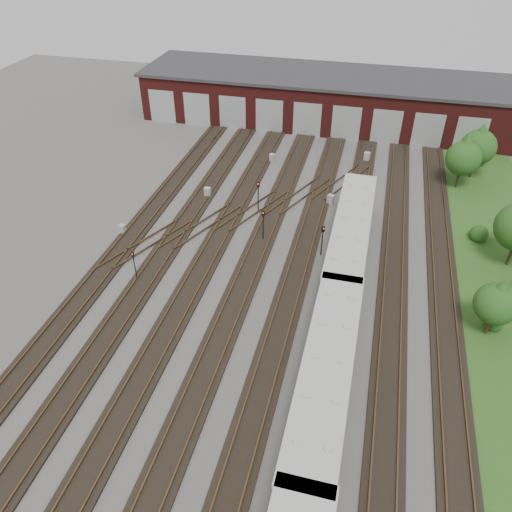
# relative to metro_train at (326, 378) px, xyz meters

# --- Properties ---
(ground) EXTENTS (120.00, 120.00, 0.00)m
(ground) POSITION_rel_metro_train_xyz_m (-6.00, 7.17, -2.11)
(ground) COLOR #44413F
(ground) RESTS_ON ground
(track_network) EXTENTS (30.40, 70.00, 0.33)m
(track_network) POSITION_rel_metro_train_xyz_m (-6.17, 7.76, -2.00)
(track_network) COLOR black
(track_network) RESTS_ON ground
(maintenance_shed) EXTENTS (51.00, 12.50, 6.35)m
(maintenance_shed) POSITION_rel_metro_train_xyz_m (-6.01, 47.15, 1.10)
(maintenance_shed) COLOR #4E1513
(maintenance_shed) RESTS_ON ground
(grass_verge) EXTENTS (8.00, 55.00, 0.05)m
(grass_verge) POSITION_rel_metro_train_xyz_m (13.00, 17.17, -2.08)
(grass_verge) COLOR #214818
(grass_verge) RESTS_ON ground
(metro_train) EXTENTS (3.11, 48.81, 3.47)m
(metro_train) POSITION_rel_metro_train_xyz_m (0.00, 0.00, 0.00)
(metro_train) COLOR black
(metro_train) RESTS_ON ground
(signal_mast_0) EXTENTS (0.25, 0.23, 2.88)m
(signal_mast_0) POSITION_rel_metro_train_xyz_m (-16.74, 8.25, -0.27)
(signal_mast_0) COLOR black
(signal_mast_0) RESTS_ON ground
(signal_mast_1) EXTENTS (0.26, 0.25, 3.17)m
(signal_mast_1) POSITION_rel_metro_train_xyz_m (-7.90, 16.49, -0.07)
(signal_mast_1) COLOR black
(signal_mast_1) RESTS_ON ground
(signal_mast_2) EXTENTS (0.30, 0.28, 3.21)m
(signal_mast_2) POSITION_rel_metro_train_xyz_m (-9.63, 21.55, -0.03)
(signal_mast_2) COLOR black
(signal_mast_2) RESTS_ON ground
(signal_mast_3) EXTENTS (0.30, 0.29, 3.03)m
(signal_mast_3) POSITION_rel_metro_train_xyz_m (-2.36, 15.50, -0.16)
(signal_mast_3) COLOR black
(signal_mast_3) RESTS_ON ground
(relay_cabinet_0) EXTENTS (0.64, 0.56, 0.95)m
(relay_cabinet_0) POSITION_rel_metro_train_xyz_m (-21.00, 14.32, -1.63)
(relay_cabinet_0) COLOR #9C9EA1
(relay_cabinet_0) RESTS_ON ground
(relay_cabinet_1) EXTENTS (0.76, 0.71, 1.01)m
(relay_cabinet_1) POSITION_rel_metro_train_xyz_m (-10.64, 32.62, -1.60)
(relay_cabinet_1) COLOR #9C9EA1
(relay_cabinet_1) RESTS_ON ground
(relay_cabinet_2) EXTENTS (0.64, 0.54, 1.05)m
(relay_cabinet_2) POSITION_rel_metro_train_xyz_m (-15.46, 22.90, -1.58)
(relay_cabinet_2) COLOR #9C9EA1
(relay_cabinet_2) RESTS_ON ground
(relay_cabinet_3) EXTENTS (0.77, 0.68, 1.12)m
(relay_cabinet_3) POSITION_rel_metro_train_xyz_m (0.23, 35.58, -1.55)
(relay_cabinet_3) COLOR #9C9EA1
(relay_cabinet_3) RESTS_ON ground
(relay_cabinet_4) EXTENTS (0.80, 0.73, 1.10)m
(relay_cabinet_4) POSITION_rel_metro_train_xyz_m (-2.67, 24.48, -1.56)
(relay_cabinet_4) COLOR #9C9EA1
(relay_cabinet_4) RESTS_ON ground
(tree_0) EXTENTS (3.65, 3.65, 6.05)m
(tree_0) POSITION_rel_metro_train_xyz_m (10.14, 31.43, 1.78)
(tree_0) COLOR #362718
(tree_0) RESTS_ON ground
(tree_1) EXTENTS (3.84, 3.84, 6.37)m
(tree_1) POSITION_rel_metro_train_xyz_m (11.86, 34.30, 1.98)
(tree_1) COLOR #362718
(tree_1) RESTS_ON ground
(tree_3) EXTENTS (3.06, 3.06, 5.08)m
(tree_3) POSITION_rel_metro_train_xyz_m (10.76, 8.84, 1.15)
(tree_3) COLOR #362718
(tree_3) RESTS_ON ground
(bush_0) EXTENTS (1.35, 1.35, 1.35)m
(bush_0) POSITION_rel_metro_train_xyz_m (11.36, 9.57, -1.43)
(bush_0) COLOR #1E4814
(bush_0) RESTS_ON ground
(bush_1) EXTENTS (1.68, 1.68, 1.68)m
(bush_1) POSITION_rel_metro_train_xyz_m (11.43, 21.49, -1.27)
(bush_1) COLOR #1E4814
(bush_1) RESTS_ON ground
(bush_2) EXTENTS (1.64, 1.64, 1.64)m
(bush_2) POSITION_rel_metro_train_xyz_m (13.01, 37.84, -1.29)
(bush_2) COLOR #1E4814
(bush_2) RESTS_ON ground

